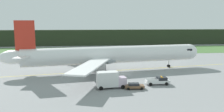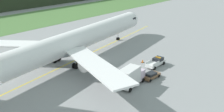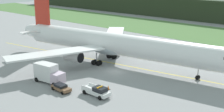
{
  "view_description": "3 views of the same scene",
  "coord_description": "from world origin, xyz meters",
  "px_view_note": "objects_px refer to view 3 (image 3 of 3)",
  "views": [
    {
      "loc": [
        -10.71,
        -63.19,
        14.9
      ],
      "look_at": [
        -3.16,
        3.37,
        4.69
      ],
      "focal_mm": 36.56,
      "sensor_mm": 36.0,
      "label": 1
    },
    {
      "loc": [
        -40.47,
        -39.6,
        22.24
      ],
      "look_at": [
        -1.27,
        -5.28,
        2.79
      ],
      "focal_mm": 40.36,
      "sensor_mm": 36.0,
      "label": 2
    },
    {
      "loc": [
        39.6,
        -45.79,
        20.86
      ],
      "look_at": [
        1.93,
        -3.24,
        4.63
      ],
      "focal_mm": 46.2,
      "sensor_mm": 36.0,
      "label": 3
    }
  ],
  "objects_px": {
    "airliner": "(114,44)",
    "catering_truck": "(48,73)",
    "staff_car": "(61,87)",
    "ops_pickup_truck": "(97,91)",
    "apron_cone": "(108,87)"
  },
  "relations": [
    {
      "from": "catering_truck",
      "to": "staff_car",
      "type": "xyz_separation_m",
      "value": [
        5.29,
        -1.17,
        -1.27
      ]
    },
    {
      "from": "catering_truck",
      "to": "staff_car",
      "type": "height_order",
      "value": "catering_truck"
    },
    {
      "from": "ops_pickup_truck",
      "to": "staff_car",
      "type": "xyz_separation_m",
      "value": [
        -6.45,
        -2.84,
        -0.2
      ]
    },
    {
      "from": "airliner",
      "to": "catering_truck",
      "type": "distance_m",
      "value": 18.43
    },
    {
      "from": "staff_car",
      "to": "ops_pickup_truck",
      "type": "bearing_deg",
      "value": 23.74
    },
    {
      "from": "staff_car",
      "to": "apron_cone",
      "type": "distance_m",
      "value": 8.75
    },
    {
      "from": "airliner",
      "to": "catering_truck",
      "type": "xyz_separation_m",
      "value": [
        -1.55,
        -18.15,
        -2.83
      ]
    },
    {
      "from": "ops_pickup_truck",
      "to": "catering_truck",
      "type": "distance_m",
      "value": 11.91
    },
    {
      "from": "ops_pickup_truck",
      "to": "staff_car",
      "type": "bearing_deg",
      "value": -156.26
    },
    {
      "from": "ops_pickup_truck",
      "to": "apron_cone",
      "type": "relative_size",
      "value": 7.1
    },
    {
      "from": "ops_pickup_truck",
      "to": "staff_car",
      "type": "height_order",
      "value": "ops_pickup_truck"
    },
    {
      "from": "ops_pickup_truck",
      "to": "apron_cone",
      "type": "xyz_separation_m",
      "value": [
        -0.39,
        3.47,
        -0.51
      ]
    },
    {
      "from": "catering_truck",
      "to": "airliner",
      "type": "bearing_deg",
      "value": 85.13
    },
    {
      "from": "ops_pickup_truck",
      "to": "staff_car",
      "type": "distance_m",
      "value": 7.05
    },
    {
      "from": "airliner",
      "to": "ops_pickup_truck",
      "type": "relative_size",
      "value": 10.71
    }
  ]
}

